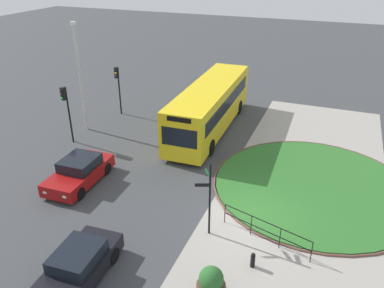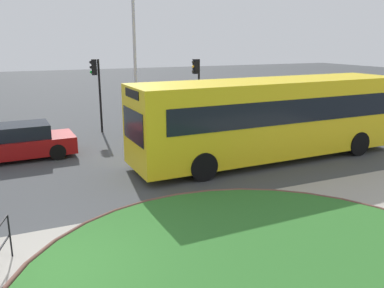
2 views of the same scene
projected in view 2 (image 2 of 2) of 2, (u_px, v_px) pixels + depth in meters
The scene contains 6 objects.
ground at pixel (53, 274), 8.14m from camera, with size 120.00×120.00×0.00m, color #3D3F42.
bus_yellow at pixel (271, 117), 15.70m from camera, with size 11.30×2.89×3.15m.
car_far_lane at pixel (21, 143), 16.04m from camera, with size 4.23×2.07×1.40m.
traffic_light_near at pixel (197, 77), 21.84m from camera, with size 0.49×0.28×3.64m.
traffic_light_far at pixel (96, 79), 20.08m from camera, with size 0.49×0.31×3.72m.
lamppost_tall at pixel (135, 54), 20.90m from camera, with size 0.32×0.32×7.23m.
Camera 2 is at (-0.33, -7.74, 4.63)m, focal length 37.38 mm.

